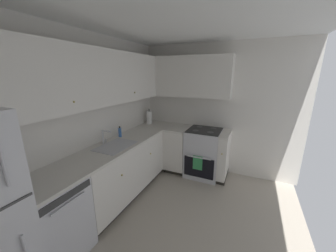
{
  "coord_description": "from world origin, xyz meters",
  "views": [
    {
      "loc": [
        -1.75,
        -0.63,
        1.93
      ],
      "look_at": [
        1.0,
        0.61,
        1.09
      ],
      "focal_mm": 20.17,
      "sensor_mm": 36.0,
      "label": 1
    }
  ],
  "objects_px": {
    "dishwasher": "(52,221)",
    "oven_range": "(203,152)",
    "soap_bottle": "(120,132)",
    "paper_towel_roll": "(149,118)"
  },
  "relations": [
    {
      "from": "dishwasher",
      "to": "soap_bottle",
      "type": "bearing_deg",
      "value": 7.26
    },
    {
      "from": "dishwasher",
      "to": "oven_range",
      "type": "bearing_deg",
      "value": -23.36
    },
    {
      "from": "oven_range",
      "to": "soap_bottle",
      "type": "bearing_deg",
      "value": 128.46
    },
    {
      "from": "oven_range",
      "to": "soap_bottle",
      "type": "distance_m",
      "value": 1.63
    },
    {
      "from": "soap_bottle",
      "to": "paper_towel_roll",
      "type": "height_order",
      "value": "paper_towel_roll"
    },
    {
      "from": "dishwasher",
      "to": "soap_bottle",
      "type": "distance_m",
      "value": 1.53
    },
    {
      "from": "soap_bottle",
      "to": "dishwasher",
      "type": "bearing_deg",
      "value": -172.74
    },
    {
      "from": "dishwasher",
      "to": "soap_bottle",
      "type": "xyz_separation_m",
      "value": [
        1.42,
        0.18,
        0.55
      ]
    },
    {
      "from": "oven_range",
      "to": "paper_towel_roll",
      "type": "xyz_separation_m",
      "value": [
        -0.01,
        1.19,
        0.58
      ]
    },
    {
      "from": "dishwasher",
      "to": "oven_range",
      "type": "xyz_separation_m",
      "value": [
        2.38,
        -1.03,
        0.02
      ]
    }
  ]
}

